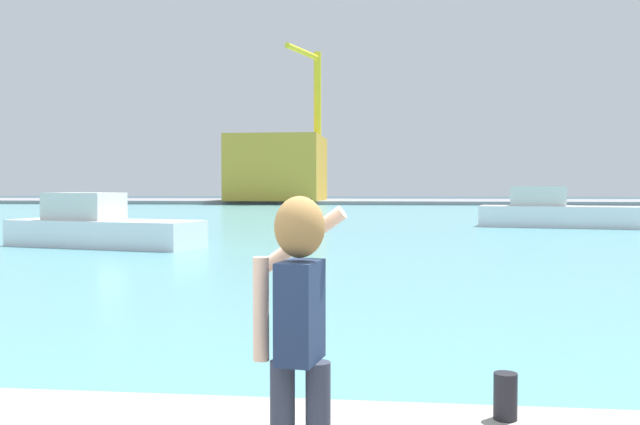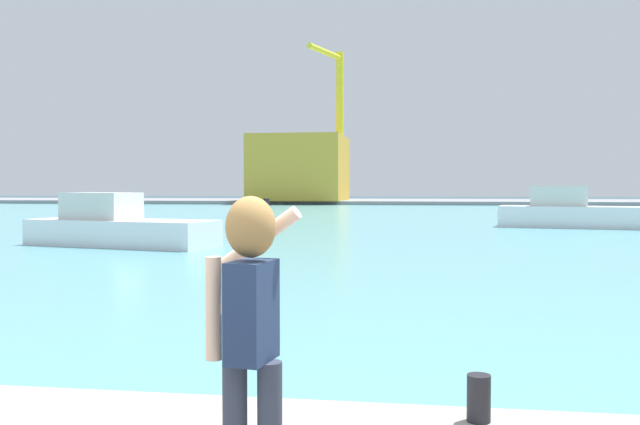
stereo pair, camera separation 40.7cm
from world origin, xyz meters
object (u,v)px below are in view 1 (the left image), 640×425
object	(u,v)px
person_photographer	(299,318)
warehouse_left	(278,168)
port_crane	(315,113)
boat_moored_2	(554,212)
boat_moored	(101,227)
harbor_bollard	(505,396)

from	to	relation	value
person_photographer	warehouse_left	xyz separation A→B (m)	(-15.54, 87.45, 3.22)
person_photographer	port_crane	bearing A→B (deg)	16.19
boat_moored_2	person_photographer	bearing A→B (deg)	-92.02
boat_moored	boat_moored_2	bearing A→B (deg)	49.99
harbor_bollard	warehouse_left	xyz separation A→B (m)	(-16.91, 85.84, 4.11)
person_photographer	boat_moored_2	xyz separation A→B (m)	(9.27, 35.95, -0.71)
port_crane	person_photographer	bearing A→B (deg)	-83.17
person_photographer	harbor_bollard	size ratio (longest dim) A/B	4.85
boat_moored	warehouse_left	size ratio (longest dim) A/B	0.60
boat_moored	warehouse_left	bearing A→B (deg)	107.60
person_photographer	harbor_bollard	bearing A→B (deg)	-31.16
warehouse_left	port_crane	xyz separation A→B (m)	(4.98, 0.67, 7.38)
boat_moored_2	boat_moored	bearing A→B (deg)	-130.95
harbor_bollard	boat_moored	world-z (taller)	boat_moored
harbor_bollard	boat_moored_2	xyz separation A→B (m)	(7.90, 34.34, 0.18)
warehouse_left	person_photographer	bearing A→B (deg)	-79.92
person_photographer	boat_moored	xyz separation A→B (m)	(-10.66, 21.14, -0.81)
person_photographer	warehouse_left	size ratio (longest dim) A/B	0.13
warehouse_left	port_crane	bearing A→B (deg)	7.68
person_photographer	warehouse_left	world-z (taller)	warehouse_left
person_photographer	boat_moored	bearing A→B (deg)	36.11
harbor_bollard	port_crane	xyz separation A→B (m)	(-11.94, 86.51, 11.49)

